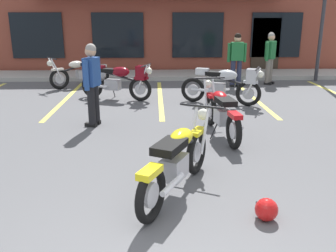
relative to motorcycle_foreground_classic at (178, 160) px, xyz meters
name	(u,v)px	position (x,y,z in m)	size (l,w,h in m)	color
ground_plane	(165,150)	(-0.12, 1.59, -0.46)	(80.00, 80.00, 0.00)	#515154
sidewalk_kerb	(159,75)	(-0.12, 9.33, -0.39)	(22.00, 1.80, 0.14)	#A8A59E
brick_storefront_building	(157,22)	(-0.12, 13.53, 1.43)	(15.39, 7.29, 3.78)	brown
painted_stall_lines	(160,98)	(-0.12, 5.73, -0.46)	(10.48, 4.80, 0.01)	#DBCC4C
motorcycle_foreground_classic	(178,160)	(0.00, 0.00, 0.00)	(1.21, 1.94, 0.98)	black
motorcycle_red_sportbike	(119,80)	(-1.23, 5.54, 0.07)	(2.02, 1.05, 0.98)	black
motorcycle_black_cruiser	(225,84)	(1.51, 4.89, 0.07)	(2.01, 1.07, 0.98)	black
motorcycle_silver_naked	(221,112)	(0.97, 2.35, 0.00)	(0.71, 2.11, 0.98)	black
motorcycle_blue_standard	(80,72)	(-2.64, 7.48, 0.00)	(1.78, 1.49, 0.98)	black
person_in_black_shirt	(237,57)	(2.31, 7.26, 0.49)	(0.60, 0.28, 1.68)	black
person_in_shorts_foreground	(270,55)	(3.50, 7.68, 0.49)	(0.47, 0.52, 1.68)	black
person_by_back_row	(92,80)	(-1.53, 3.10, 0.49)	(0.35, 0.60, 1.68)	black
helmet_on_pavement	(266,209)	(0.95, -0.69, -0.33)	(0.26, 0.26, 0.26)	#B71414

